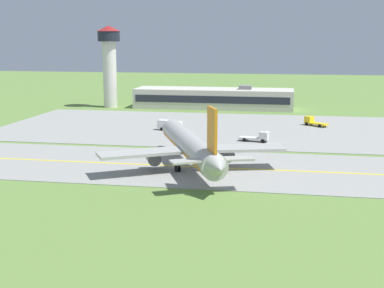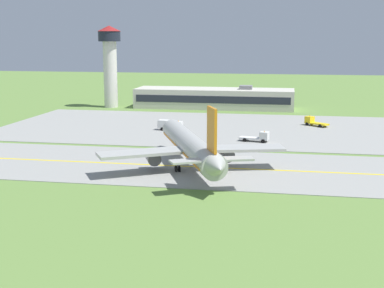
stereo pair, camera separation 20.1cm
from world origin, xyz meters
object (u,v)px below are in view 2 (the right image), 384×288
service_truck_catering (259,137)px  control_tower (110,58)px  service_truck_fuel (170,125)px  airplane_lead (191,146)px  service_truck_pushback (313,122)px

service_truck_catering → control_tower: bearing=134.7°
service_truck_fuel → service_truck_catering: 24.91m
airplane_lead → service_truck_pushback: size_ratio=6.04×
service_truck_pushback → control_tower: (-64.05, 27.35, 14.72)m
airplane_lead → service_truck_catering: 28.73m
airplane_lead → service_truck_catering: airplane_lead is taller
service_truck_catering → airplane_lead: bearing=-111.1°
service_truck_catering → service_truck_pushback: (12.71, 24.52, 0.00)m
service_truck_pushback → control_tower: size_ratio=0.24×
service_truck_catering → service_truck_pushback: 27.62m
service_truck_fuel → service_truck_catering: (22.36, -10.99, -0.35)m
airplane_lead → service_truck_catering: (10.29, 26.67, -2.95)m
service_truck_pushback → airplane_lead: bearing=-114.2°
service_truck_fuel → service_truck_catering: bearing=-26.2°
service_truck_catering → service_truck_pushback: bearing=62.6°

